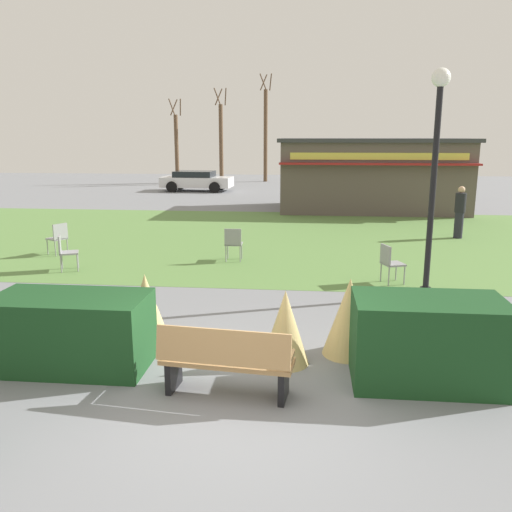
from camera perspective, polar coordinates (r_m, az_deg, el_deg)
The scene contains 19 objects.
ground_plane at distance 6.83m, azimuth -2.65°, elevation -15.62°, with size 80.00×80.00×0.00m, color slate.
lawn_patch at distance 17.31m, azimuth 2.66°, elevation 1.97°, with size 36.00×12.00×0.01m, color #5B8442.
park_bench at distance 6.81m, azimuth -3.27°, elevation -11.24°, with size 1.75×0.70×0.95m.
hedge_left at distance 8.06m, azimuth -19.25°, elevation -7.70°, with size 2.17×1.10×1.06m, color #19421E.
hedge_right at distance 7.48m, azimuth 17.99°, elevation -8.73°, with size 1.97×1.10×1.17m, color #19421E.
ornamental_grass_behind_left at distance 8.41m, azimuth -11.75°, elevation -5.88°, with size 0.77×0.77×1.20m, color tan.
ornamental_grass_behind_right at distance 8.13m, azimuth 10.01°, elevation -6.46°, with size 0.78×0.78×1.20m, color tan.
ornamental_grass_behind_center at distance 7.72m, azimuth 3.17°, elevation -7.68°, with size 0.70×0.70×1.10m, color tan.
lamppost_mid at distance 11.10m, azimuth 18.74°, elevation 9.93°, with size 0.36×0.36×4.52m.
food_kiosk at distance 24.39m, azimuth 12.33°, elevation 8.59°, with size 8.20×4.73×3.15m.
cafe_chair_west at distance 15.73m, azimuth -20.52°, elevation 2.01°, with size 0.60×0.60×0.89m.
cafe_chair_east at distance 13.80m, azimuth -19.91°, elevation 0.64°, with size 0.57×0.57×0.89m.
cafe_chair_center at distance 12.20m, azimuth 14.20°, elevation -0.50°, with size 0.56×0.56×0.89m.
cafe_chair_north at distance 13.99m, azimuth -2.45°, elevation 1.56°, with size 0.45×0.45×0.89m.
person_strolling at distance 18.36m, azimuth 21.10°, elevation 4.46°, with size 0.34×0.34×1.69m.
parked_car_west_slot at distance 32.47m, azimuth -6.45°, elevation 8.11°, with size 4.29×2.23×1.20m.
tree_left_bg at distance 39.14m, azimuth 1.04°, elevation 13.02°, with size 0.91×0.96×7.55m.
tree_right_bg at distance 37.47m, azimuth -3.78°, elevation 12.15°, with size 0.91×0.96×6.43m.
tree_center_bg at distance 38.42m, azimuth -8.56°, elevation 11.57°, with size 0.91×0.96×5.77m.
Camera 1 is at (0.91, -5.94, 3.25)m, focal length 37.12 mm.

